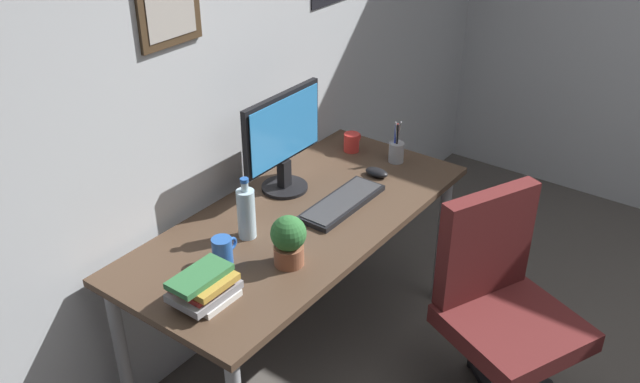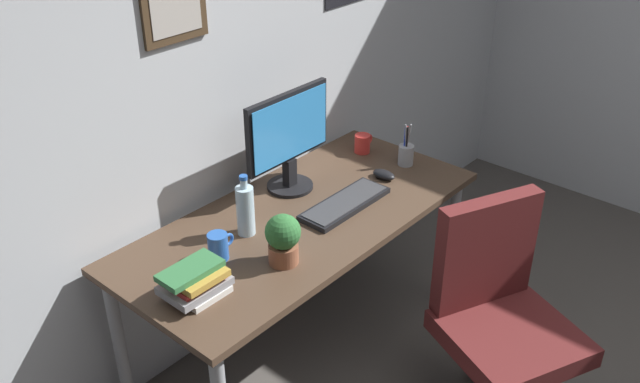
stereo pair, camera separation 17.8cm
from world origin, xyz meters
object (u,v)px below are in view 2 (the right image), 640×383
water_bottle (245,210)px  potted_plant (283,238)px  office_chair (499,311)px  coffee_mug_near (363,143)px  coffee_mug_far (219,246)px  keyboard (345,204)px  monitor (288,137)px  computer_mouse (384,175)px  pen_cup (406,154)px  book_stack_left (195,281)px

water_bottle → potted_plant: (-0.04, -0.24, -0.00)m
office_chair → coffee_mug_near: office_chair is taller
coffee_mug_near → coffee_mug_far: bearing=-172.1°
keyboard → monitor: bearing=96.7°
water_bottle → coffee_mug_far: water_bottle is taller
keyboard → potted_plant: potted_plant is taller
keyboard → computer_mouse: (0.30, 0.02, 0.01)m
keyboard → pen_cup: size_ratio=2.15×
coffee_mug_near → coffee_mug_far: coffee_mug_far is taller
book_stack_left → computer_mouse: bearing=0.5°
coffee_mug_near → pen_cup: bearing=-83.3°
coffee_mug_far → potted_plant: size_ratio=0.58×
monitor → office_chair: bearing=-84.4°
office_chair → water_bottle: (-0.47, 0.86, 0.32)m
coffee_mug_near → book_stack_left: size_ratio=0.49×
water_bottle → potted_plant: bearing=-100.6°
keyboard → office_chair: bearing=-84.8°
office_chair → coffee_mug_far: bearing=128.6°
coffee_mug_near → potted_plant: potted_plant is taller
coffee_mug_far → monitor: bearing=16.9°
coffee_mug_far → potted_plant: 0.24m
coffee_mug_far → book_stack_left: book_stack_left is taller
keyboard → potted_plant: size_ratio=2.21×
keyboard → coffee_mug_near: bearing=29.9°
potted_plant → keyboard: bearing=10.1°
computer_mouse → pen_cup: size_ratio=0.55×
keyboard → potted_plant: bearing=-169.9°
keyboard → computer_mouse: 0.30m
keyboard → computer_mouse: computer_mouse is taller
office_chair → book_stack_left: size_ratio=4.18×
monitor → pen_cup: monitor is taller
water_bottle → computer_mouse: bearing=-11.0°
monitor → pen_cup: bearing=-26.7°
coffee_mug_far → pen_cup: (1.06, -0.09, 0.00)m
coffee_mug_far → potted_plant: (0.14, -0.19, 0.05)m
monitor → coffee_mug_near: size_ratio=4.10×
monitor → coffee_mug_far: (-0.55, -0.17, -0.19)m
keyboard → book_stack_left: size_ratio=1.89×
office_chair → coffee_mug_far: (-0.65, 0.82, 0.26)m
monitor → book_stack_left: (-0.75, -0.27, -0.18)m
monitor → computer_mouse: size_ratio=4.18×
monitor → keyboard: (0.03, -0.28, -0.23)m
keyboard → pen_cup: bearing=3.3°
keyboard → computer_mouse: bearing=4.4°
keyboard → water_bottle: water_bottle is taller
coffee_mug_near → potted_plant: bearing=-159.4°
coffee_mug_near → book_stack_left: book_stack_left is taller
office_chair → monitor: monitor is taller
coffee_mug_far → potted_plant: potted_plant is taller
office_chair → monitor: 1.09m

